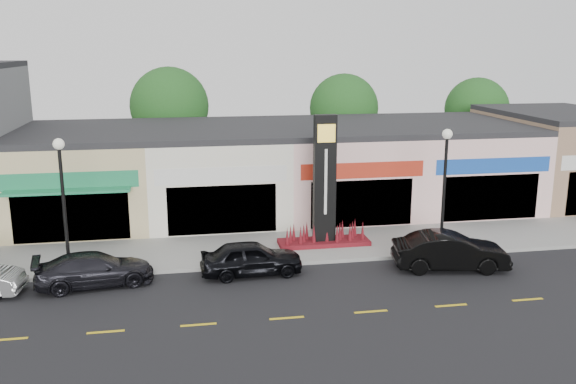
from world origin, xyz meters
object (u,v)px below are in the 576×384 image
lamp_east_near (445,178)px  car_black_conv (450,251)px  car_dark_sedan (94,269)px  lamp_west_near (63,192)px  pylon_sign (324,200)px  car_black_sedan (251,258)px

lamp_east_near → car_black_conv: (-0.48, -1.99, -2.70)m
car_dark_sedan → car_black_conv: 14.38m
car_black_conv → car_dark_sedan: bearing=96.7°
lamp_west_near → lamp_east_near: bearing=0.0°
lamp_west_near → car_dark_sedan: size_ratio=1.22×
lamp_east_near → pylon_sign: size_ratio=0.91×
lamp_west_near → lamp_east_near: same height
lamp_west_near → lamp_east_near: (16.00, 0.00, 0.00)m
car_dark_sedan → car_black_sedan: 6.14m
lamp_west_near → car_dark_sedan: (1.16, -1.27, -2.83)m
car_black_sedan → car_black_conv: size_ratio=0.88×
lamp_east_near → car_black_conv: size_ratio=1.16×
lamp_west_near → car_dark_sedan: 3.31m
pylon_sign → lamp_east_near: bearing=-18.7°
lamp_west_near → pylon_sign: bearing=8.8°
pylon_sign → car_dark_sedan: pylon_sign is taller
car_black_sedan → car_dark_sedan: bearing=88.3°
lamp_west_near → car_dark_sedan: lamp_west_near is taller
lamp_east_near → car_black_sedan: lamp_east_near is taller
lamp_east_near → car_black_sedan: 9.21m
lamp_west_near → pylon_sign: (11.00, 1.70, -1.20)m
lamp_east_near → pylon_sign: 5.42m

